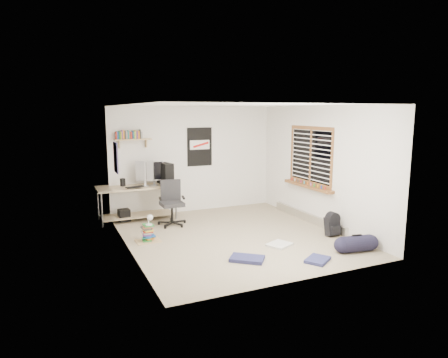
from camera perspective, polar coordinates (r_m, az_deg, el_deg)
name	(u,v)px	position (r m, az deg, el deg)	size (l,w,h in m)	color
floor	(234,236)	(7.83, 1.39, -8.18)	(4.00, 4.50, 0.01)	gray
ceiling	(234,105)	(7.45, 1.47, 10.52)	(4.00, 4.50, 0.01)	white
back_wall	(194,159)	(9.60, -4.37, 2.80)	(4.00, 0.01, 2.50)	silver
left_wall	(127,180)	(6.93, -13.72, -0.12)	(0.01, 4.50, 2.50)	silver
right_wall	(320,167)	(8.58, 13.61, 1.74)	(0.01, 4.50, 2.50)	silver
desk	(137,203)	(9.13, -12.30, -3.40)	(1.73, 0.76, 0.79)	tan
monitor_left	(145,175)	(8.93, -11.24, 0.56)	(0.40, 0.10, 0.44)	#9D9DA1
monitor_right	(154,175)	(8.94, -9.98, 0.62)	(0.41, 0.10, 0.45)	#9A9B9F
pc_tower	(165,174)	(8.97, -8.39, 0.78)	(0.21, 0.45, 0.47)	black
keyboard	(135,187)	(8.72, -12.64, -1.12)	(0.37, 0.13, 0.02)	black
speaker_left	(123,182)	(8.90, -14.27, -0.46)	(0.09, 0.09, 0.17)	black
speaker_right	(167,181)	(8.86, -8.15, -0.22)	(0.10, 0.10, 0.20)	black
office_chair	(172,202)	(8.51, -7.46, -3.34)	(0.62, 0.62, 0.96)	#27272A
wall_shelf	(133,139)	(9.06, -12.87, 5.54)	(0.80, 0.22, 0.24)	tan
poster_back_wall	(200,147)	(9.60, -3.49, 4.61)	(0.62, 0.03, 0.92)	black
poster_left_wall	(116,158)	(8.07, -15.21, 2.97)	(0.02, 0.42, 0.60)	navy
window	(310,156)	(8.76, 12.19, 3.27)	(0.10, 1.50, 1.26)	brown
baseboard_heater	(308,217)	(9.02, 11.90, -5.35)	(0.08, 2.50, 0.18)	#B7B2A8
backpack	(332,226)	(8.05, 15.21, -6.49)	(0.27, 0.21, 0.36)	black
duffel_bag	(356,244)	(7.32, 18.38, -8.78)	(0.28, 0.28, 0.56)	black
tshirt	(279,245)	(7.36, 7.91, -9.26)	(0.41, 0.35, 0.04)	silver
jeans_a	(247,259)	(6.61, 3.32, -11.29)	(0.54, 0.34, 0.06)	navy
jeans_b	(318,260)	(6.74, 13.22, -11.18)	(0.42, 0.31, 0.05)	navy
book_stack	(148,233)	(7.61, -10.81, -7.65)	(0.42, 0.34, 0.29)	olive
desk_lamp	(149,222)	(7.53, -10.69, -6.01)	(0.12, 0.20, 0.20)	silver
subwoofer	(124,215)	(9.07, -14.09, -5.02)	(0.23, 0.23, 0.26)	black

